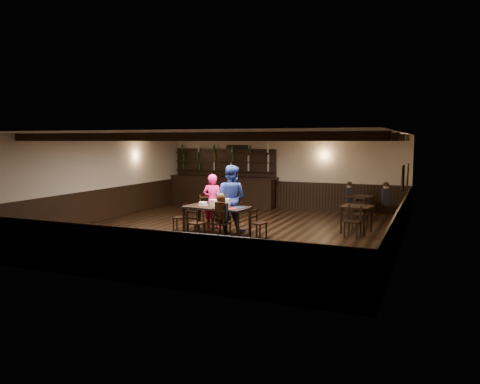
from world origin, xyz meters
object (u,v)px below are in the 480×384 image
at_px(woman_pink, 213,201).
at_px(bar_counter, 222,187).
at_px(chair_near_right, 220,221).
at_px(dining_table, 217,209).
at_px(chair_near_left, 194,221).
at_px(man_blue, 231,198).
at_px(cake, 203,204).

bearing_deg(woman_pink, bar_counter, -77.16).
relative_size(chair_near_right, bar_counter, 0.18).
height_order(dining_table, chair_near_left, chair_near_left).
bearing_deg(chair_near_left, chair_near_right, 11.16).
bearing_deg(dining_table, man_blue, 68.75).
distance_m(man_blue, bar_counter, 5.24).
height_order(chair_near_left, cake, cake).
bearing_deg(dining_table, chair_near_left, -112.13).
bearing_deg(cake, man_blue, 28.93).
distance_m(chair_near_left, chair_near_right, 0.68).
height_order(chair_near_left, chair_near_right, chair_near_right).
xyz_separation_m(man_blue, bar_counter, (-2.41, 4.65, -0.20)).
xyz_separation_m(chair_near_right, man_blue, (-0.18, 1.08, 0.46)).
bearing_deg(woman_pink, dining_table, 115.58).
xyz_separation_m(chair_near_left, chair_near_right, (0.67, 0.13, 0.02)).
xyz_separation_m(chair_near_left, woman_pink, (-0.17, 1.42, 0.34)).
height_order(chair_near_right, woman_pink, woman_pink).
relative_size(man_blue, cake, 6.73).
bearing_deg(bar_counter, woman_pink, -68.55).
distance_m(chair_near_right, woman_pink, 1.57).
distance_m(chair_near_right, bar_counter, 6.30).
xyz_separation_m(chair_near_right, bar_counter, (-2.59, 5.73, 0.26)).
height_order(chair_near_left, woman_pink, woman_pink).
distance_m(chair_near_left, man_blue, 1.39).
distance_m(cake, bar_counter, 5.31).
distance_m(chair_near_left, cake, 0.93).
xyz_separation_m(chair_near_left, cake, (-0.18, 0.84, 0.34)).
relative_size(cake, bar_counter, 0.06).
xyz_separation_m(chair_near_right, cake, (-0.85, 0.71, 0.32)).
relative_size(chair_near_left, chair_near_right, 0.96).
relative_size(dining_table, woman_pink, 1.14).
bearing_deg(dining_table, cake, 166.44).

